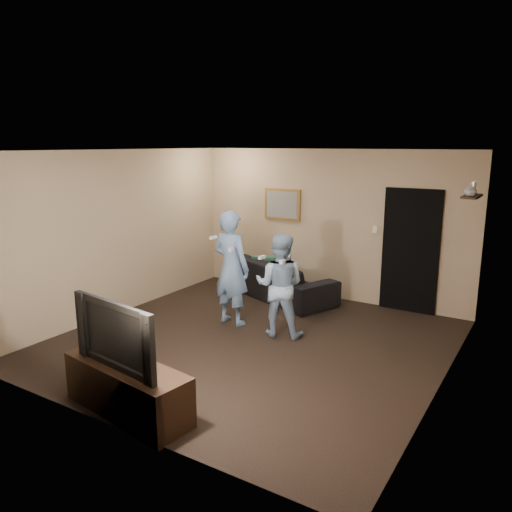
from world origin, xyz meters
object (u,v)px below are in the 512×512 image
Objects in this scene: sofa at (278,278)px; wii_player_left at (231,268)px; television at (124,332)px; tv_console at (128,389)px; wii_player_right at (280,285)px.

sofa is 1.66m from wii_player_left.
television is 2.77m from wii_player_left.
tv_console is 1.25× the size of television.
sofa is 4.36m from television.
wii_player_right reaches higher than television.
tv_console is 0.87× the size of wii_player_left.
wii_player_left is at bearing 114.34° from sofa.
sofa is 1.54× the size of wii_player_right.
wii_player_right is (0.85, -0.04, -0.13)m from wii_player_left.
tv_console is at bearing -77.99° from wii_player_left.
wii_player_left is 0.86m from wii_player_right.
sofa is 1.50× the size of tv_console.
wii_player_left is 1.18× the size of wii_player_right.
tv_console is 1.02× the size of wii_player_right.
wii_player_right is (0.28, 2.67, -0.13)m from television.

